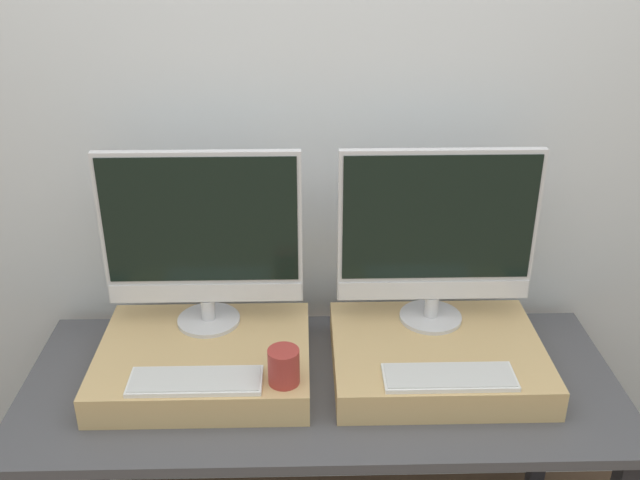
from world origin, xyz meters
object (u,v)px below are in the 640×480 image
Objects in this scene: mug at (284,366)px; keyboard_right at (449,377)px; monitor_left at (202,236)px; monitor_right at (437,233)px; keyboard_left at (195,381)px.

mug reaches higher than keyboard_right.
monitor_left and monitor_right have the same top height.
mug is 0.18× the size of monitor_right.
monitor_right is (0.42, 0.29, 0.23)m from mug.
keyboard_left is 0.65m from keyboard_right.
monitor_right is at bearing 0.00° from monitor_left.
monitor_left reaches higher than keyboard_right.
keyboard_left is at bearing -90.00° from monitor_left.
monitor_left is at bearing 180.00° from monitor_right.
monitor_right reaches higher than keyboard_left.
keyboard_left is at bearing 180.00° from mug.
keyboard_left is 3.52× the size of mug.
monitor_right is (0.65, 0.00, 0.00)m from monitor_left.
monitor_left is at bearing 127.82° from mug.
monitor_left is 1.62× the size of keyboard_right.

